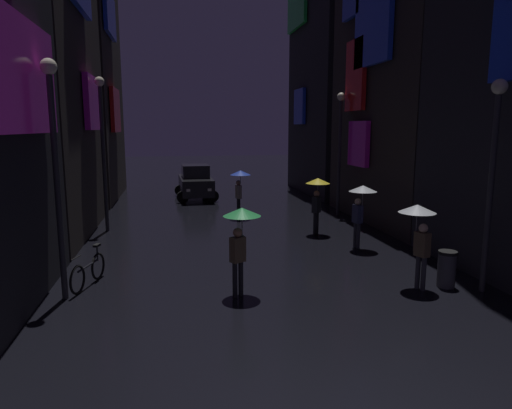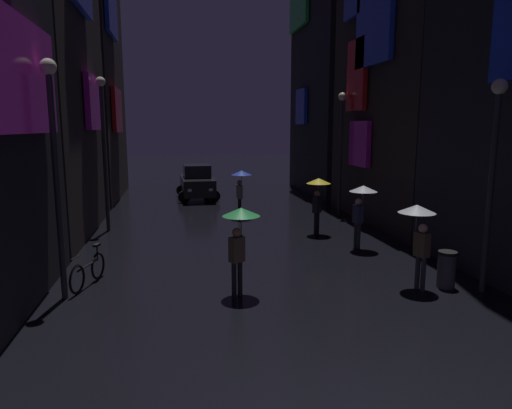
{
  "view_description": "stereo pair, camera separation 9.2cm",
  "coord_description": "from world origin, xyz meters",
  "px_view_note": "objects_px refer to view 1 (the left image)",
  "views": [
    {
      "loc": [
        -2.4,
        -4.97,
        3.99
      ],
      "look_at": [
        0.0,
        8.24,
        1.71
      ],
      "focal_mm": 32.0,
      "sensor_mm": 36.0,
      "label": 1
    },
    {
      "loc": [
        -2.31,
        -4.99,
        3.99
      ],
      "look_at": [
        0.0,
        8.24,
        1.71
      ],
      "focal_mm": 32.0,
      "sensor_mm": 36.0,
      "label": 2
    }
  ],
  "objects_px": {
    "streetlamp_right_near": "(493,161)",
    "trash_bin": "(447,269)",
    "bicycle_parked_at_storefront": "(88,271)",
    "pedestrian_foreground_right_clear": "(419,223)",
    "pedestrian_midstreet_centre_green": "(241,227)",
    "pedestrian_foreground_left_blue": "(240,180)",
    "pedestrian_midstreet_left_clear": "(361,199)",
    "car_distant": "(196,182)",
    "streetlamp_right_far": "(340,140)",
    "streetlamp_left_far": "(102,137)",
    "streetlamp_left_near": "(55,153)",
    "pedestrian_near_crossing_yellow": "(317,190)"
  },
  "relations": [
    {
      "from": "bicycle_parked_at_storefront",
      "to": "streetlamp_right_far",
      "type": "height_order",
      "value": "streetlamp_right_far"
    },
    {
      "from": "pedestrian_near_crossing_yellow",
      "to": "car_distant",
      "type": "xyz_separation_m",
      "value": [
        -4.05,
        9.53,
        -0.74
      ]
    },
    {
      "from": "streetlamp_right_near",
      "to": "streetlamp_left_near",
      "type": "height_order",
      "value": "streetlamp_left_near"
    },
    {
      "from": "streetlamp_left_near",
      "to": "trash_bin",
      "type": "relative_size",
      "value": 5.88
    },
    {
      "from": "pedestrian_foreground_right_clear",
      "to": "pedestrian_midstreet_centre_green",
      "type": "bearing_deg",
      "value": 175.55
    },
    {
      "from": "pedestrian_midstreet_left_clear",
      "to": "bicycle_parked_at_storefront",
      "type": "height_order",
      "value": "pedestrian_midstreet_left_clear"
    },
    {
      "from": "bicycle_parked_at_storefront",
      "to": "streetlamp_right_near",
      "type": "relative_size",
      "value": 0.35
    },
    {
      "from": "pedestrian_foreground_left_blue",
      "to": "streetlamp_right_far",
      "type": "bearing_deg",
      "value": -2.11
    },
    {
      "from": "pedestrian_foreground_left_blue",
      "to": "car_distant",
      "type": "bearing_deg",
      "value": 105.93
    },
    {
      "from": "bicycle_parked_at_storefront",
      "to": "streetlamp_left_far",
      "type": "distance_m",
      "value": 7.24
    },
    {
      "from": "car_distant",
      "to": "streetlamp_right_near",
      "type": "bearing_deg",
      "value": -68.97
    },
    {
      "from": "pedestrian_foreground_right_clear",
      "to": "pedestrian_foreground_left_blue",
      "type": "bearing_deg",
      "value": 107.17
    },
    {
      "from": "pedestrian_foreground_right_clear",
      "to": "car_distant",
      "type": "distance_m",
      "value": 16.31
    },
    {
      "from": "car_distant",
      "to": "streetlamp_right_far",
      "type": "distance_m",
      "value": 8.99
    },
    {
      "from": "pedestrian_midstreet_centre_green",
      "to": "streetlamp_left_near",
      "type": "height_order",
      "value": "streetlamp_left_near"
    },
    {
      "from": "pedestrian_foreground_left_blue",
      "to": "streetlamp_left_far",
      "type": "xyz_separation_m",
      "value": [
        -5.47,
        -1.69,
        1.95
      ]
    },
    {
      "from": "streetlamp_left_far",
      "to": "streetlamp_right_far",
      "type": "xyz_separation_m",
      "value": [
        10.0,
        1.52,
        -0.18
      ]
    },
    {
      "from": "pedestrian_foreground_left_blue",
      "to": "trash_bin",
      "type": "xyz_separation_m",
      "value": [
        3.83,
        -9.81,
        -1.2
      ]
    },
    {
      "from": "trash_bin",
      "to": "pedestrian_foreground_left_blue",
      "type": "bearing_deg",
      "value": 111.3
    },
    {
      "from": "streetlamp_right_near",
      "to": "trash_bin",
      "type": "distance_m",
      "value": 2.87
    },
    {
      "from": "streetlamp_left_near",
      "to": "car_distant",
      "type": "bearing_deg",
      "value": 75.56
    },
    {
      "from": "pedestrian_near_crossing_yellow",
      "to": "pedestrian_foreground_right_clear",
      "type": "bearing_deg",
      "value": -84.06
    },
    {
      "from": "streetlamp_right_near",
      "to": "pedestrian_foreground_left_blue",
      "type": "bearing_deg",
      "value": 113.8
    },
    {
      "from": "pedestrian_foreground_right_clear",
      "to": "pedestrian_midstreet_left_clear",
      "type": "height_order",
      "value": "same"
    },
    {
      "from": "streetlamp_right_far",
      "to": "streetlamp_right_near",
      "type": "bearing_deg",
      "value": -90.0
    },
    {
      "from": "pedestrian_foreground_left_blue",
      "to": "trash_bin",
      "type": "distance_m",
      "value": 10.6
    },
    {
      "from": "streetlamp_right_near",
      "to": "bicycle_parked_at_storefront",
      "type": "bearing_deg",
      "value": 167.6
    },
    {
      "from": "car_distant",
      "to": "streetlamp_left_far",
      "type": "xyz_separation_m",
      "value": [
        -3.81,
        -7.54,
        2.7
      ]
    },
    {
      "from": "bicycle_parked_at_storefront",
      "to": "streetlamp_left_near",
      "type": "distance_m",
      "value": 3.16
    },
    {
      "from": "pedestrian_midstreet_centre_green",
      "to": "streetlamp_right_near",
      "type": "xyz_separation_m",
      "value": [
        5.88,
        -0.84,
        1.54
      ]
    },
    {
      "from": "pedestrian_midstreet_centre_green",
      "to": "streetlamp_right_near",
      "type": "bearing_deg",
      "value": -8.17
    },
    {
      "from": "pedestrian_foreground_right_clear",
      "to": "streetlamp_right_far",
      "type": "relative_size",
      "value": 0.39
    },
    {
      "from": "pedestrian_midstreet_centre_green",
      "to": "pedestrian_near_crossing_yellow",
      "type": "bearing_deg",
      "value": 56.91
    },
    {
      "from": "streetlamp_left_far",
      "to": "streetlamp_left_near",
      "type": "xyz_separation_m",
      "value": [
        0.0,
        -7.25,
        -0.2
      ]
    },
    {
      "from": "pedestrian_midstreet_left_clear",
      "to": "streetlamp_right_near",
      "type": "relative_size",
      "value": 0.42
    },
    {
      "from": "pedestrian_foreground_right_clear",
      "to": "trash_bin",
      "type": "bearing_deg",
      "value": -3.73
    },
    {
      "from": "pedestrian_near_crossing_yellow",
      "to": "pedestrian_midstreet_centre_green",
      "type": "height_order",
      "value": "same"
    },
    {
      "from": "pedestrian_near_crossing_yellow",
      "to": "car_distant",
      "type": "distance_m",
      "value": 10.38
    },
    {
      "from": "car_distant",
      "to": "streetlamp_left_near",
      "type": "distance_m",
      "value": 15.47
    },
    {
      "from": "streetlamp_right_far",
      "to": "streetlamp_left_far",
      "type": "bearing_deg",
      "value": -171.33
    },
    {
      "from": "pedestrian_foreground_right_clear",
      "to": "streetlamp_right_near",
      "type": "relative_size",
      "value": 0.42
    },
    {
      "from": "streetlamp_right_near",
      "to": "streetlamp_right_far",
      "type": "bearing_deg",
      "value": 90.0
    },
    {
      "from": "bicycle_parked_at_storefront",
      "to": "streetlamp_right_far",
      "type": "bearing_deg",
      "value": 39.77
    },
    {
      "from": "pedestrian_midstreet_left_clear",
      "to": "car_distant",
      "type": "relative_size",
      "value": 0.5
    },
    {
      "from": "streetlamp_right_near",
      "to": "trash_bin",
      "type": "relative_size",
      "value": 5.47
    },
    {
      "from": "pedestrian_midstreet_left_clear",
      "to": "pedestrian_midstreet_centre_green",
      "type": "xyz_separation_m",
      "value": [
        -4.51,
        -3.51,
        0.0
      ]
    },
    {
      "from": "trash_bin",
      "to": "streetlamp_left_near",
      "type": "bearing_deg",
      "value": 174.65
    },
    {
      "from": "pedestrian_midstreet_centre_green",
      "to": "trash_bin",
      "type": "distance_m",
      "value": 5.33
    },
    {
      "from": "streetlamp_right_far",
      "to": "trash_bin",
      "type": "xyz_separation_m",
      "value": [
        -0.7,
        -9.65,
        -2.97
      ]
    },
    {
      "from": "pedestrian_midstreet_centre_green",
      "to": "pedestrian_foreground_left_blue",
      "type": "bearing_deg",
      "value": 81.81
    }
  ]
}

